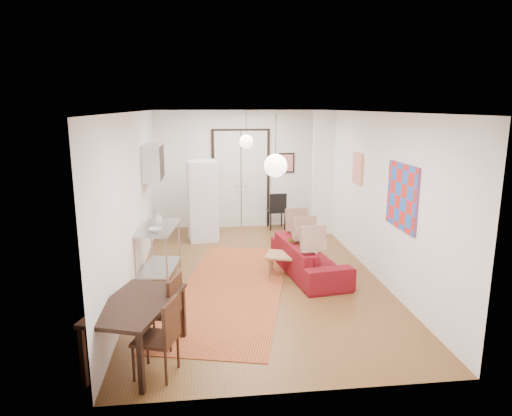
{
  "coord_description": "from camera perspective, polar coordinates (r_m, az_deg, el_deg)",
  "views": [
    {
      "loc": [
        -0.92,
        -7.75,
        3.0
      ],
      "look_at": [
        -0.02,
        -0.02,
        1.25
      ],
      "focal_mm": 32.0,
      "sensor_mm": 36.0,
      "label": 1
    }
  ],
  "objects": [
    {
      "name": "double_doors",
      "position": [
        11.39,
        -1.89,
        3.57
      ],
      "size": [
        1.44,
        0.06,
        2.5
      ],
      "primitive_type": "cube",
      "color": "white",
      "rests_on": "wall_back"
    },
    {
      "name": "black_side_chair",
      "position": [
        11.4,
        2.49,
        0.17
      ],
      "size": [
        0.45,
        0.45,
        0.92
      ],
      "rotation": [
        0.0,
        0.0,
        3.21
      ],
      "color": "black",
      "rests_on": "floor"
    },
    {
      "name": "kilim_rug",
      "position": [
        7.78,
        -3.08,
        -9.99
      ],
      "size": [
        2.66,
        4.7,
        0.01
      ],
      "primitive_type": "cube",
      "rotation": [
        0.0,
        0.0,
        -0.24
      ],
      "color": "#AC5A2B",
      "rests_on": "floor"
    },
    {
      "name": "floor",
      "position": [
        8.36,
        0.15,
        -8.36
      ],
      "size": [
        7.0,
        7.0,
        0.0
      ],
      "primitive_type": "plane",
      "color": "brown",
      "rests_on": "ground"
    },
    {
      "name": "potted_plant",
      "position": [
        8.19,
        5.19,
        -4.51
      ],
      "size": [
        0.42,
        0.39,
        0.39
      ],
      "primitive_type": "imported",
      "rotation": [
        0.0,
        0.0,
        -0.32
      ],
      "color": "#2C5E2A",
      "rests_on": "coffee_table"
    },
    {
      "name": "print_left",
      "position": [
        9.88,
        -13.33,
        6.22
      ],
      "size": [
        0.03,
        0.44,
        0.54
      ],
      "primitive_type": "cube",
      "color": "#A46544",
      "rests_on": "wall_left"
    },
    {
      "name": "wall_front",
      "position": [
        4.62,
        5.3,
        -7.01
      ],
      "size": [
        4.2,
        0.02,
        2.9
      ],
      "primitive_type": "cube",
      "color": "white",
      "rests_on": "floor"
    },
    {
      "name": "dining_table",
      "position": [
        5.69,
        -14.72,
        -12.05
      ],
      "size": [
        1.15,
        1.52,
        0.74
      ],
      "rotation": [
        0.0,
        0.0,
        -0.32
      ],
      "color": "black",
      "rests_on": "floor"
    },
    {
      "name": "soap_bottle",
      "position": [
        8.39,
        -12.1,
        -1.2
      ],
      "size": [
        0.1,
        0.11,
        0.19
      ],
      "primitive_type": "imported",
      "rotation": [
        0.0,
        0.0,
        -0.22
      ],
      "color": "teal",
      "rests_on": "kitchen_counter"
    },
    {
      "name": "painting_popart",
      "position": [
        7.29,
        17.8,
        1.37
      ],
      "size": [
        0.05,
        1.0,
        1.0
      ],
      "primitive_type": "cube",
      "color": "red",
      "rests_on": "wall_right"
    },
    {
      "name": "pendant_back",
      "position": [
        9.82,
        -1.23,
        8.29
      ],
      "size": [
        0.3,
        0.3,
        0.8
      ],
      "color": "white",
      "rests_on": "ceiling"
    },
    {
      "name": "sofa",
      "position": [
        8.39,
        6.66,
        -6.14
      ],
      "size": [
        1.12,
        2.21,
        0.62
      ],
      "primitive_type": "imported",
      "rotation": [
        0.0,
        0.0,
        1.71
      ],
      "color": "maroon",
      "rests_on": "floor"
    },
    {
      "name": "coffee_table",
      "position": [
        8.25,
        4.47,
        -6.17
      ],
      "size": [
        1.0,
        0.75,
        0.4
      ],
      "rotation": [
        0.0,
        0.0,
        -0.32
      ],
      "color": "#AC7E51",
      "rests_on": "floor"
    },
    {
      "name": "wall_right",
      "position": [
        8.46,
        14.43,
        1.71
      ],
      "size": [
        0.02,
        7.0,
        2.9
      ],
      "primitive_type": "cube",
      "color": "white",
      "rests_on": "floor"
    },
    {
      "name": "wall_back",
      "position": [
        11.4,
        -1.92,
        4.84
      ],
      "size": [
        4.2,
        0.02,
        2.9
      ],
      "primitive_type": "cube",
      "color": "white",
      "rests_on": "floor"
    },
    {
      "name": "fridge",
      "position": [
        10.34,
        -6.72,
        0.9
      ],
      "size": [
        0.72,
        0.72,
        1.81
      ],
      "primitive_type": "cube",
      "rotation": [
        0.0,
        0.0,
        0.14
      ],
      "color": "white",
      "rests_on": "floor"
    },
    {
      "name": "wall_left",
      "position": [
        7.99,
        -14.97,
        1.05
      ],
      "size": [
        0.02,
        7.0,
        2.9
      ],
      "primitive_type": "cube",
      "color": "white",
      "rests_on": "floor"
    },
    {
      "name": "wall_cabinet",
      "position": [
        9.37,
        -12.75,
        5.61
      ],
      "size": [
        0.35,
        1.0,
        0.7
      ],
      "primitive_type": "cube",
      "color": "silver",
      "rests_on": "wall_left"
    },
    {
      "name": "ceiling",
      "position": [
        7.81,
        0.16,
        11.93
      ],
      "size": [
        4.2,
        7.0,
        0.02
      ],
      "primitive_type": "cube",
      "color": "silver",
      "rests_on": "wall_back"
    },
    {
      "name": "pendant_front",
      "position": [
        5.87,
        2.47,
        5.32
      ],
      "size": [
        0.3,
        0.3,
        0.8
      ],
      "color": "white",
      "rests_on": "ceiling"
    },
    {
      "name": "poster_back",
      "position": [
        11.5,
        3.84,
        5.65
      ],
      "size": [
        0.4,
        0.03,
        0.5
      ],
      "primitive_type": "cube",
      "color": "red",
      "rests_on": "wall_back"
    },
    {
      "name": "bowl",
      "position": [
        7.87,
        -12.44,
        -2.65
      ],
      "size": [
        0.26,
        0.26,
        0.05
      ],
      "primitive_type": "imported",
      "rotation": [
        0.0,
        0.0,
        -0.22
      ],
      "color": "beige",
      "rests_on": "kitchen_counter"
    },
    {
      "name": "dining_chair_far",
      "position": [
        5.49,
        -12.41,
        -14.4
      ],
      "size": [
        0.55,
        0.68,
        0.92
      ],
      "rotation": [
        0.0,
        0.0,
        -1.89
      ],
      "color": "#3A2312",
      "rests_on": "floor"
    },
    {
      "name": "painting_abstract",
      "position": [
        9.14,
        12.63,
        4.82
      ],
      "size": [
        0.05,
        0.5,
        0.6
      ],
      "primitive_type": "cube",
      "color": "beige",
      "rests_on": "wall_right"
    },
    {
      "name": "dining_chair_near",
      "position": [
        6.11,
        -11.77,
        -11.43
      ],
      "size": [
        0.55,
        0.68,
        0.92
      ],
      "rotation": [
        0.0,
        0.0,
        -1.89
      ],
      "color": "#3A2312",
      "rests_on": "floor"
    },
    {
      "name": "stub_partition",
      "position": [
        10.78,
        8.38,
        4.27
      ],
      "size": [
        0.5,
        0.1,
        2.9
      ],
      "primitive_type": "cube",
      "color": "white",
      "rests_on": "floor"
    },
    {
      "name": "kitchen_counter",
      "position": [
        8.26,
        -12.12,
        -4.48
      ],
      "size": [
        0.77,
        1.29,
        0.93
      ],
      "rotation": [
        0.0,
        0.0,
        -0.14
      ],
      "color": "#A4A6A9",
      "rests_on": "floor"
    }
  ]
}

